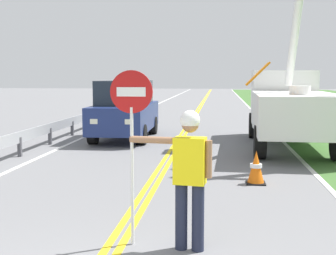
{
  "coord_description": "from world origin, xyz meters",
  "views": [
    {
      "loc": [
        1.35,
        -3.27,
        2.25
      ],
      "look_at": [
        0.32,
        5.84,
        1.2
      ],
      "focal_mm": 47.84,
      "sensor_mm": 36.0,
      "label": 1
    }
  ],
  "objects_px": {
    "flagger_worker": "(189,171)",
    "stop_sign_paddle": "(132,118)",
    "utility_bucket_truck": "(289,102)",
    "oncoming_suv_nearest": "(125,110)",
    "traffic_cone_lead": "(256,168)"
  },
  "relations": [
    {
      "from": "stop_sign_paddle",
      "to": "utility_bucket_truck",
      "type": "bearing_deg",
      "value": 69.6
    },
    {
      "from": "flagger_worker",
      "to": "utility_bucket_truck",
      "type": "height_order",
      "value": "utility_bucket_truck"
    },
    {
      "from": "stop_sign_paddle",
      "to": "traffic_cone_lead",
      "type": "relative_size",
      "value": 3.33
    },
    {
      "from": "traffic_cone_lead",
      "to": "flagger_worker",
      "type": "bearing_deg",
      "value": -107.18
    },
    {
      "from": "oncoming_suv_nearest",
      "to": "traffic_cone_lead",
      "type": "relative_size",
      "value": 6.62
    },
    {
      "from": "flagger_worker",
      "to": "traffic_cone_lead",
      "type": "relative_size",
      "value": 2.61
    },
    {
      "from": "oncoming_suv_nearest",
      "to": "flagger_worker",
      "type": "bearing_deg",
      "value": -73.76
    },
    {
      "from": "utility_bucket_truck",
      "to": "traffic_cone_lead",
      "type": "xyz_separation_m",
      "value": [
        -1.46,
        -5.45,
        -1.08
      ]
    },
    {
      "from": "flagger_worker",
      "to": "stop_sign_paddle",
      "type": "distance_m",
      "value": 1.02
    },
    {
      "from": "flagger_worker",
      "to": "utility_bucket_truck",
      "type": "relative_size",
      "value": 0.27
    },
    {
      "from": "utility_bucket_truck",
      "to": "traffic_cone_lead",
      "type": "distance_m",
      "value": 5.74
    },
    {
      "from": "utility_bucket_truck",
      "to": "traffic_cone_lead",
      "type": "height_order",
      "value": "utility_bucket_truck"
    },
    {
      "from": "utility_bucket_truck",
      "to": "oncoming_suv_nearest",
      "type": "distance_m",
      "value": 5.71
    },
    {
      "from": "flagger_worker",
      "to": "stop_sign_paddle",
      "type": "xyz_separation_m",
      "value": [
        -0.76,
        0.11,
        0.66
      ]
    },
    {
      "from": "stop_sign_paddle",
      "to": "oncoming_suv_nearest",
      "type": "bearing_deg",
      "value": 102.36
    }
  ]
}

